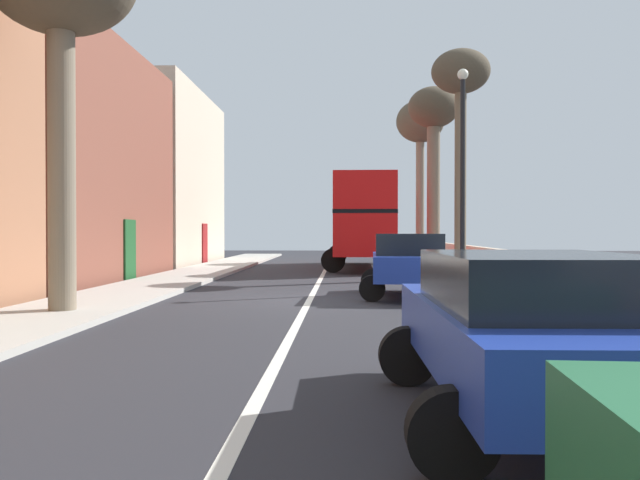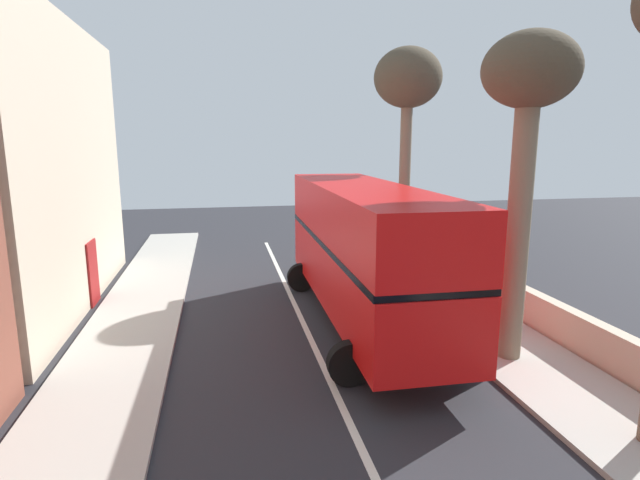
# 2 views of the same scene
# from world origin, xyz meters

# --- Properties ---
(ground_plane) EXTENTS (84.00, 84.00, 0.00)m
(ground_plane) POSITION_xyz_m (0.00, 0.00, 0.00)
(ground_plane) COLOR #28282D
(road_centre_line) EXTENTS (0.16, 54.00, 0.01)m
(road_centre_line) POSITION_xyz_m (0.00, 0.00, 0.00)
(road_centre_line) COLOR silver
(road_centre_line) RESTS_ON ground
(sidewalk_left) EXTENTS (2.60, 60.00, 0.12)m
(sidewalk_left) POSITION_xyz_m (-4.90, 0.00, 0.06)
(sidewalk_left) COLOR #B2ADA3
(sidewalk_left) RESTS_ON ground
(sidewalk_right) EXTENTS (2.60, 60.00, 0.12)m
(sidewalk_right) POSITION_xyz_m (4.90, 0.00, 0.06)
(sidewalk_right) COLOR #B2ADA3
(sidewalk_right) RESTS_ON ground
(boundary_wall_right) EXTENTS (0.36, 54.00, 1.06)m
(boundary_wall_right) POSITION_xyz_m (6.45, 0.00, 0.53)
(boundary_wall_right) COLOR beige
(boundary_wall_right) RESTS_ON ground
(double_decker_bus) EXTENTS (3.64, 10.59, 4.06)m
(double_decker_bus) POSITION_xyz_m (1.70, 14.47, 2.35)
(double_decker_bus) COLOR red
(double_decker_bus) RESTS_ON ground
(parked_car_blue_right_0) EXTENTS (2.49, 4.59, 1.51)m
(parked_car_blue_right_0) POSITION_xyz_m (2.50, -10.40, 0.88)
(parked_car_blue_right_0) COLOR #1E389E
(parked_car_blue_right_0) RESTS_ON ground
(parked_car_blue_right_1) EXTENTS (2.59, 4.21, 1.64)m
(parked_car_blue_right_1) POSITION_xyz_m (2.50, 0.90, 0.93)
(parked_car_blue_right_1) COLOR #1E389E
(parked_car_blue_right_1) RESTS_ON ground
(street_tree_right_1) EXTENTS (2.60, 2.60, 8.70)m
(street_tree_right_1) POSITION_xyz_m (4.94, 19.91, 7.33)
(street_tree_right_1) COLOR #7A6B56
(street_tree_right_1) RESTS_ON sidewalk_right
(street_tree_right_3) EXTENTS (2.09, 2.09, 8.09)m
(street_tree_right_3) POSITION_xyz_m (5.00, 7.61, 6.85)
(street_tree_right_3) COLOR brown
(street_tree_right_3) RESTS_ON sidewalk_right
(street_tree_right_5) EXTENTS (2.12, 2.12, 7.57)m
(street_tree_right_5) POSITION_xyz_m (4.53, 11.34, 6.15)
(street_tree_right_5) COLOR #7A6B56
(street_tree_right_5) RESTS_ON sidewalk_right
(lamppost_right) EXTENTS (0.32, 0.32, 6.31)m
(lamppost_right) POSITION_xyz_m (4.30, 3.18, 3.81)
(lamppost_right) COLOR black
(lamppost_right) RESTS_ON sidewalk_right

